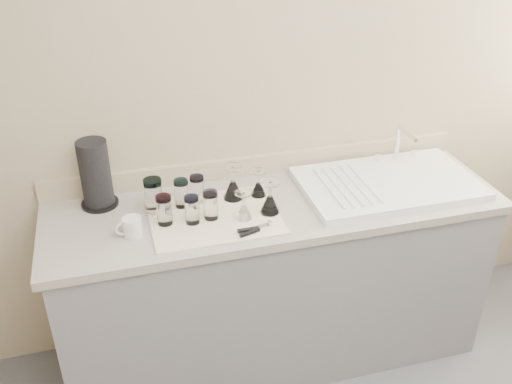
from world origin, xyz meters
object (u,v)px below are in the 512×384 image
object	(u,v)px
sink_unit	(388,183)
paper_towel_roll	(96,175)
tumbler_teal	(154,195)
white_mug	(132,227)
can_opener	(255,229)
goblet_back_left	(233,188)
tumbler_extra	(152,193)
goblet_back_right	(259,187)
tumbler_lavender	(211,205)
tumbler_purple	(197,189)
tumbler_blue	(192,210)
goblet_front_right	(270,202)
tumbler_magenta	(164,210)
tumbler_cyan	(182,193)
goblet_front_left	(244,209)

from	to	relation	value
sink_unit	paper_towel_roll	xyz separation A→B (m)	(-1.32, 0.19, 0.13)
tumbler_teal	white_mug	distance (m)	0.19
can_opener	sink_unit	bearing A→B (deg)	16.63
goblet_back_left	tumbler_teal	bearing A→B (deg)	-176.99
tumbler_extra	goblet_back_right	distance (m)	0.48
tumbler_lavender	goblet_back_right	world-z (taller)	tumbler_lavender
goblet_back_left	tumbler_purple	bearing A→B (deg)	175.88
tumbler_blue	goblet_front_right	size ratio (longest dim) A/B	0.82
tumbler_magenta	tumbler_cyan	bearing A→B (deg)	53.08
goblet_back_left	white_mug	xyz separation A→B (m)	(-0.46, -0.17, -0.02)
goblet_front_left	white_mug	distance (m)	0.47
goblet_front_left	goblet_front_right	xyz separation A→B (m)	(0.12, 0.02, 0.01)
goblet_back_right	tumbler_teal	bearing A→B (deg)	-178.40
tumbler_teal	tumbler_blue	distance (m)	0.20
tumbler_purple	goblet_back_left	world-z (taller)	goblet_back_left
tumbler_teal	goblet_back_left	size ratio (longest dim) A/B	0.97
tumbler_extra	goblet_back_left	bearing A→B (deg)	-3.84
goblet_back_right	tumbler_blue	bearing A→B (deg)	-156.06
tumbler_blue	goblet_front_right	bearing A→B (deg)	-1.33
tumbler_extra	can_opener	xyz separation A→B (m)	(0.38, -0.31, -0.06)
goblet_back_right	paper_towel_roll	xyz separation A→B (m)	(-0.70, 0.12, 0.10)
goblet_back_left	goblet_back_right	world-z (taller)	goblet_back_left
tumbler_magenta	goblet_back_left	distance (m)	0.35
tumbler_blue	goblet_back_left	size ratio (longest dim) A/B	0.78
tumbler_blue	goblet_front_right	world-z (taller)	goblet_front_right
tumbler_teal	goblet_front_left	size ratio (longest dim) A/B	1.24
tumbler_magenta	goblet_front_right	xyz separation A→B (m)	(0.45, -0.03, -0.02)
tumbler_magenta	tumbler_lavender	xyz separation A→B (m)	(0.19, -0.01, -0.00)
tumbler_lavender	tumbler_extra	world-z (taller)	tumbler_extra
tumbler_blue	goblet_back_left	xyz separation A→B (m)	(0.21, 0.15, -0.01)
tumbler_blue	paper_towel_roll	bearing A→B (deg)	144.45
tumbler_extra	can_opener	size ratio (longest dim) A/B	0.90
goblet_front_left	white_mug	bearing A→B (deg)	179.20
sink_unit	goblet_front_right	distance (m)	0.61
sink_unit	goblet_front_left	size ratio (longest dim) A/B	6.50
sink_unit	white_mug	distance (m)	1.20
tumbler_purple	tumbler_extra	xyz separation A→B (m)	(-0.20, 0.01, 0.00)
tumbler_extra	goblet_front_right	xyz separation A→B (m)	(0.48, -0.18, -0.02)
tumbler_teal	goblet_front_right	distance (m)	0.50
goblet_back_right	white_mug	distance (m)	0.60
tumbler_blue	paper_towel_roll	distance (m)	0.47
tumbler_extra	goblet_front_right	bearing A→B (deg)	-20.85
sink_unit	tumbler_purple	xyz separation A→B (m)	(-0.89, 0.09, 0.05)
paper_towel_roll	tumbler_lavender	bearing A→B (deg)	-29.06
goblet_front_left	paper_towel_roll	world-z (taller)	paper_towel_roll
can_opener	paper_towel_roll	xyz separation A→B (m)	(-0.61, 0.40, 0.13)
tumbler_extra	goblet_back_left	world-z (taller)	goblet_back_left
goblet_back_right	tumbler_purple	bearing A→B (deg)	176.51
tumbler_blue	goblet_back_left	world-z (taller)	goblet_back_left
tumbler_blue	goblet_front_left	bearing A→B (deg)	-6.30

